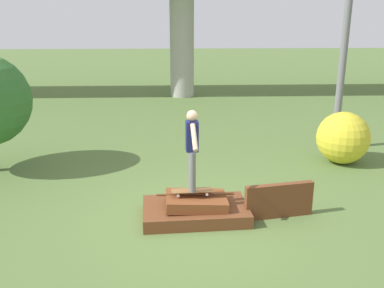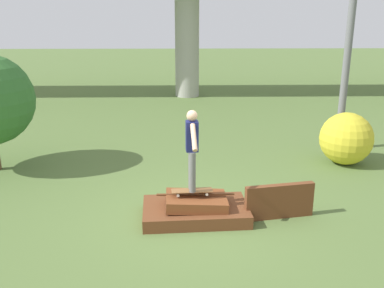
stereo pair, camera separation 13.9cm
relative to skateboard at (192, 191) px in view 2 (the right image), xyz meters
The scene contains 6 objects.
ground_plane 0.59m from the skateboard, 35.53° to the left, with size 80.00×80.00×0.00m, color #567038.
scrap_pile 0.41m from the skateboard, 30.09° to the left, with size 2.08×1.30×0.51m.
scrap_plank_loose 1.69m from the skateboard, ahead, with size 1.37×0.39×0.68m.
skateboard is the anchor object (origin of this frame).
skater 0.90m from the skateboard, behind, with size 0.24×1.12×1.54m.
bush_yellow_flowering 5.08m from the skateboard, 36.88° to the left, with size 1.36×1.36×1.36m.
Camera 2 is at (-0.24, -7.50, 3.81)m, focal length 40.00 mm.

